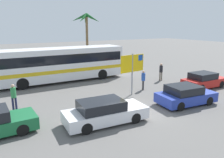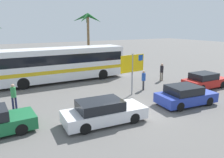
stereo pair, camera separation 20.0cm
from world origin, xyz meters
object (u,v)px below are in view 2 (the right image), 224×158
(car_white, at_px, (103,112))
(car_blue, at_px, (185,95))
(bus_front_coach, at_px, (62,63))
(ferry_sign, at_px, (133,65))
(pedestrian_crossing_lot, at_px, (144,79))
(pedestrian_by_bus, at_px, (13,95))
(car_red, at_px, (205,81))
(pedestrian_near_sign, at_px, (162,71))

(car_white, bearing_deg, car_blue, 2.69)
(bus_front_coach, distance_m, car_white, 10.50)
(ferry_sign, height_order, pedestrian_crossing_lot, ferry_sign)
(pedestrian_by_bus, xyz_separation_m, pedestrian_crossing_lot, (9.86, -0.45, -0.03))
(bus_front_coach, bearing_deg, pedestrian_by_bus, -130.16)
(bus_front_coach, bearing_deg, pedestrian_crossing_lot, -51.63)
(car_red, distance_m, pedestrian_crossing_lot, 5.36)
(car_blue, bearing_deg, pedestrian_crossing_lot, 99.76)
(car_blue, bearing_deg, ferry_sign, 122.83)
(ferry_sign, height_order, car_blue, ferry_sign)
(car_red, height_order, pedestrian_near_sign, pedestrian_near_sign)
(car_red, bearing_deg, bus_front_coach, 141.09)
(car_blue, height_order, pedestrian_by_bus, pedestrian_by_bus)
(pedestrian_crossing_lot, bearing_deg, car_blue, 124.95)
(car_red, bearing_deg, pedestrian_near_sign, 113.07)
(ferry_sign, bearing_deg, bus_front_coach, 109.83)
(ferry_sign, distance_m, pedestrian_near_sign, 5.63)
(car_blue, bearing_deg, bus_front_coach, 122.05)
(pedestrian_by_bus, bearing_deg, pedestrian_near_sign, -86.14)
(car_red, xyz_separation_m, pedestrian_near_sign, (-1.50, 3.74, 0.37))
(pedestrian_by_bus, bearing_deg, ferry_sign, -98.79)
(ferry_sign, xyz_separation_m, pedestrian_by_bus, (-8.33, 1.08, -1.34))
(bus_front_coach, distance_m, pedestrian_near_sign, 9.59)
(bus_front_coach, relative_size, car_red, 3.00)
(car_red, bearing_deg, car_blue, -153.90)
(bus_front_coach, height_order, car_red, bus_front_coach)
(ferry_sign, xyz_separation_m, pedestrian_near_sign, (4.97, 2.31, -1.32))
(car_red, bearing_deg, pedestrian_by_bus, 171.52)
(pedestrian_by_bus, height_order, pedestrian_near_sign, pedestrian_near_sign)
(ferry_sign, distance_m, pedestrian_crossing_lot, 2.15)
(car_red, height_order, pedestrian_by_bus, pedestrian_by_bus)
(bus_front_coach, bearing_deg, ferry_sign, -63.58)
(pedestrian_by_bus, bearing_deg, pedestrian_crossing_lot, -94.03)
(car_white, height_order, pedestrian_near_sign, pedestrian_near_sign)
(car_blue, height_order, pedestrian_crossing_lot, pedestrian_crossing_lot)
(pedestrian_crossing_lot, bearing_deg, ferry_sign, 52.64)
(car_red, height_order, pedestrian_crossing_lot, pedestrian_crossing_lot)
(car_blue, xyz_separation_m, pedestrian_crossing_lot, (-0.33, 4.20, 0.32))
(pedestrian_near_sign, bearing_deg, bus_front_coach, -101.80)
(ferry_sign, relative_size, car_blue, 0.78)
(bus_front_coach, bearing_deg, pedestrian_near_sign, -28.65)
(car_blue, relative_size, car_red, 1.03)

